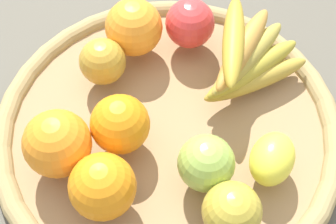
{
  "coord_description": "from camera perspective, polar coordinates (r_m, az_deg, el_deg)",
  "views": [
    {
      "loc": [
        0.25,
        0.26,
        0.58
      ],
      "look_at": [
        0.0,
        0.0,
        0.05
      ],
      "focal_mm": 53.21,
      "sensor_mm": 36.0,
      "label": 1
    }
  ],
  "objects": [
    {
      "name": "banana_bunch",
      "position": [
        0.68,
        8.98,
        6.06
      ],
      "size": [
        0.16,
        0.15,
        0.08
      ],
      "color": "#AE8F32",
      "rests_on": "basket"
    },
    {
      "name": "apple_0",
      "position": [
        0.59,
        4.39,
        -5.87
      ],
      "size": [
        0.1,
        0.1,
        0.07
      ],
      "primitive_type": "sphere",
      "rotation": [
        0.0,
        0.0,
        5.64
      ],
      "color": "#90B246",
      "rests_on": "basket"
    },
    {
      "name": "ground_plane",
      "position": [
        0.69,
        0.0,
        -2.5
      ],
      "size": [
        2.4,
        2.4,
        0.0
      ],
      "primitive_type": "plane",
      "color": "#555144",
      "rests_on": "ground"
    },
    {
      "name": "orange_1",
      "position": [
        0.61,
        -5.52,
        -1.39
      ],
      "size": [
        0.1,
        0.1,
        0.07
      ],
      "primitive_type": "sphere",
      "rotation": [
        0.0,
        0.0,
        3.56
      ],
      "color": "orange",
      "rests_on": "basket"
    },
    {
      "name": "basket",
      "position": [
        0.67,
        0.0,
        -1.81
      ],
      "size": [
        0.47,
        0.47,
        0.03
      ],
      "color": "#987750",
      "rests_on": "ground_plane"
    },
    {
      "name": "apple_1",
      "position": [
        0.72,
        2.52,
        10.11
      ],
      "size": [
        0.1,
        0.1,
        0.07
      ],
      "primitive_type": "sphere",
      "rotation": [
        0.0,
        0.0,
        2.39
      ],
      "color": "#DF3838",
      "rests_on": "basket"
    },
    {
      "name": "apple_2",
      "position": [
        0.68,
        -7.5,
        5.76
      ],
      "size": [
        0.07,
        0.07,
        0.06
      ],
      "primitive_type": "sphere",
      "rotation": [
        0.0,
        0.0,
        1.74
      ],
      "color": "#B88E2C",
      "rests_on": "basket"
    },
    {
      "name": "lemon_0",
      "position": [
        0.61,
        11.84,
        -5.27
      ],
      "size": [
        0.09,
        0.08,
        0.05
      ],
      "primitive_type": "ellipsoid",
      "rotation": [
        0.0,
        0.0,
        3.52
      ],
      "color": "yellow",
      "rests_on": "basket"
    },
    {
      "name": "orange_3",
      "position": [
        0.71,
        -3.93,
        9.65
      ],
      "size": [
        0.11,
        0.11,
        0.08
      ],
      "primitive_type": "sphere",
      "rotation": [
        0.0,
        0.0,
        1.06
      ],
      "color": "orange",
      "rests_on": "basket"
    },
    {
      "name": "orange_2",
      "position": [
        0.61,
        -12.57,
        -3.54
      ],
      "size": [
        0.1,
        0.1,
        0.08
      ],
      "primitive_type": "sphere",
      "rotation": [
        0.0,
        0.0,
        4.51
      ],
      "color": "orange",
      "rests_on": "basket"
    },
    {
      "name": "apple_3",
      "position": [
        0.57,
        7.32,
        -11.22
      ],
      "size": [
        0.09,
        0.09,
        0.07
      ],
      "primitive_type": "sphere",
      "rotation": [
        0.0,
        0.0,
        1.14
      ],
      "color": "gold",
      "rests_on": "basket"
    },
    {
      "name": "orange_0",
      "position": [
        0.57,
        -7.52,
        -8.46
      ],
      "size": [
        0.09,
        0.09,
        0.08
      ],
      "primitive_type": "sphere",
      "rotation": [
        0.0,
        0.0,
        1.44
      ],
      "color": "orange",
      "rests_on": "basket"
    }
  ]
}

